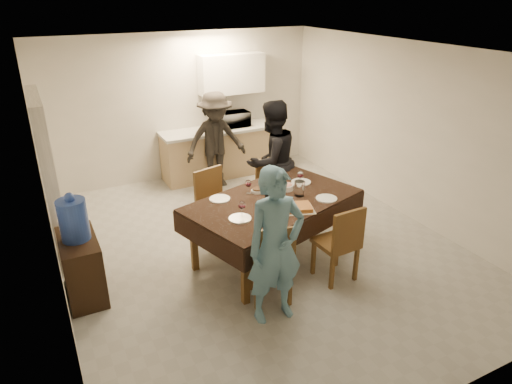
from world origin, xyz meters
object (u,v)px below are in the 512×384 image
water_jug (73,220)px  person_far (272,161)px  console (82,267)px  person_kitchen (216,141)px  person_near (276,247)px  wine_bottle (268,187)px  microwave (235,119)px  dining_table (273,202)px  savoury_tart (296,208)px  water_pitcher (299,188)px

water_jug → person_far: 2.98m
console → person_kitchen: bearing=41.5°
water_jug → person_near: bearing=-36.4°
wine_bottle → person_kitchen: (0.32, 2.50, -0.15)m
microwave → dining_table: bearing=74.2°
dining_table → microwave: microwave is taller
wine_bottle → person_near: (-0.50, -1.10, -0.13)m
dining_table → water_jug: water_jug is taller
wine_bottle → savoury_tart: (0.15, -0.43, -0.13)m
dining_table → water_jug: (-2.33, 0.26, 0.17)m
microwave → person_far: 1.98m
savoury_tart → microwave: 3.47m
wine_bottle → water_pitcher: size_ratio=1.56×
savoury_tart → person_near: size_ratio=0.25×
console → savoury_tart: (2.43, -0.64, 0.49)m
dining_table → person_far: person_far is taller
water_pitcher → person_kitchen: person_kitchen is taller
console → water_pitcher: 2.75m
water_jug → dining_table: bearing=-6.3°
dining_table → person_kitchen: size_ratio=1.43×
dining_table → microwave: (0.85, 3.00, 0.25)m
console → person_near: bearing=-36.4°
water_pitcher → water_jug: bearing=173.4°
water_pitcher → person_far: size_ratio=0.11×
person_far → person_kitchen: person_far is taller
wine_bottle → savoury_tart: bearing=-70.8°
dining_table → water_jug: bearing=156.6°
microwave → person_far: bearing=81.3°
savoury_tart → person_kitchen: bearing=86.8°
person_kitchen → person_far: bearing=-79.3°
microwave → person_near: size_ratio=0.29×
wine_bottle → microwave: bearing=73.1°
savoury_tart → person_kitchen: person_kitchen is taller
water_jug → person_near: (1.78, -1.31, -0.12)m
console → person_kitchen: (2.59, 2.29, 0.47)m
wine_bottle → dining_table: bearing=-45.0°
console → microwave: bearing=40.8°
water_pitcher → person_kitchen: size_ratio=0.12×
water_pitcher → savoury_tart: bearing=-127.1°
wine_bottle → person_kitchen: person_kitchen is taller
microwave → person_far: (-0.30, -1.95, -0.14)m
water_jug → microwave: bearing=40.8°
water_pitcher → person_near: size_ratio=0.11×
water_jug → person_kitchen: (2.59, 2.29, -0.13)m
dining_table → console: 2.38m
water_pitcher → person_near: (-0.90, -1.00, -0.08)m
person_kitchen → water_jug: bearing=-138.5°
water_jug → person_kitchen: person_kitchen is taller
person_kitchen → microwave: bearing=37.7°
wine_bottle → savoury_tart: 0.47m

